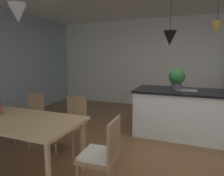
{
  "coord_description": "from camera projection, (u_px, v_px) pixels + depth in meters",
  "views": [
    {
      "loc": [
        0.11,
        -2.81,
        1.5
      ],
      "look_at": [
        -1.17,
        0.45,
        0.96
      ],
      "focal_mm": 30.64,
      "sensor_mm": 36.0,
      "label": 1
    }
  ],
  "objects": [
    {
      "name": "pendant_over_island_main",
      "position": [
        170.0,
        38.0,
        3.61
      ],
      "size": [
        0.25,
        0.25,
        0.96
      ],
      "color": "black"
    },
    {
      "name": "ground_plane",
      "position": [
        173.0,
        161.0,
        2.86
      ],
      "size": [
        10.0,
        8.4,
        0.04
      ],
      "primitive_type": "cube",
      "color": "brown"
    },
    {
      "name": "pendant_over_table",
      "position": [
        18.0,
        13.0,
        2.39
      ],
      "size": [
        0.23,
        0.23,
        0.76
      ],
      "color": "black"
    },
    {
      "name": "chair_kitchen_end",
      "position": [
        103.0,
        154.0,
        2.08
      ],
      "size": [
        0.42,
        0.42,
        0.87
      ],
      "color": "#A87F56",
      "rests_on": "ground_plane"
    },
    {
      "name": "chair_far_right",
      "position": [
        72.0,
        122.0,
        3.13
      ],
      "size": [
        0.43,
        0.43,
        0.87
      ],
      "color": "#A87F56",
      "rests_on": "ground_plane"
    },
    {
      "name": "chair_far_left",
      "position": [
        31.0,
        116.0,
        3.44
      ],
      "size": [
        0.43,
        0.43,
        0.87
      ],
      "color": "#A87F56",
      "rests_on": "ground_plane"
    },
    {
      "name": "dining_table",
      "position": [
        10.0,
        122.0,
        2.53
      ],
      "size": [
        1.95,
        0.84,
        0.73
      ],
      "color": "tan",
      "rests_on": "ground_plane"
    },
    {
      "name": "pendant_over_island_aux",
      "position": [
        217.0,
        28.0,
        3.31
      ],
      "size": [
        0.18,
        0.18,
        0.79
      ],
      "color": "black"
    },
    {
      "name": "kitchen_island",
      "position": [
        187.0,
        113.0,
        3.69
      ],
      "size": [
        2.0,
        0.93,
        0.91
      ],
      "color": "white",
      "rests_on": "ground_plane"
    },
    {
      "name": "potted_plant_on_island",
      "position": [
        177.0,
        78.0,
        3.67
      ],
      "size": [
        0.3,
        0.3,
        0.41
      ],
      "color": "#4C4C51",
      "rests_on": "kitchen_island"
    },
    {
      "name": "wall_back_kitchen",
      "position": [
        183.0,
        64.0,
        5.65
      ],
      "size": [
        10.0,
        0.12,
        2.7
      ],
      "primitive_type": "cube",
      "color": "white",
      "rests_on": "ground_plane"
    }
  ]
}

